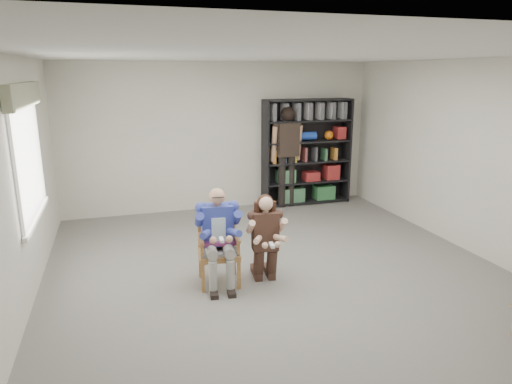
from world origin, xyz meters
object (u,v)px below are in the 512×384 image
object	(u,v)px
armchair	(219,248)
standing_man	(287,158)
bookshelf	(307,152)
kneeling_woman	(266,239)
seated_man	(218,237)

from	to	relation	value
armchair	standing_man	xyz separation A→B (m)	(2.05, 2.98, 0.50)
bookshelf	kneeling_woman	bearing A→B (deg)	-121.14
kneeling_woman	standing_man	world-z (taller)	standing_man
kneeling_woman	standing_man	size ratio (longest dim) A/B	0.58
bookshelf	standing_man	distance (m)	0.48
seated_man	bookshelf	distance (m)	4.00
seated_man	kneeling_woman	world-z (taller)	seated_man
seated_man	bookshelf	world-z (taller)	bookshelf
kneeling_woman	bookshelf	bearing A→B (deg)	65.14
kneeling_woman	bookshelf	xyz separation A→B (m)	(1.93, 3.20, 0.48)
kneeling_woman	bookshelf	distance (m)	3.77
kneeling_woman	standing_man	distance (m)	3.45
armchair	standing_man	size ratio (longest dim) A/B	0.49
seated_man	kneeling_woman	size ratio (longest dim) A/B	1.09
armchair	kneeling_woman	world-z (taller)	kneeling_woman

